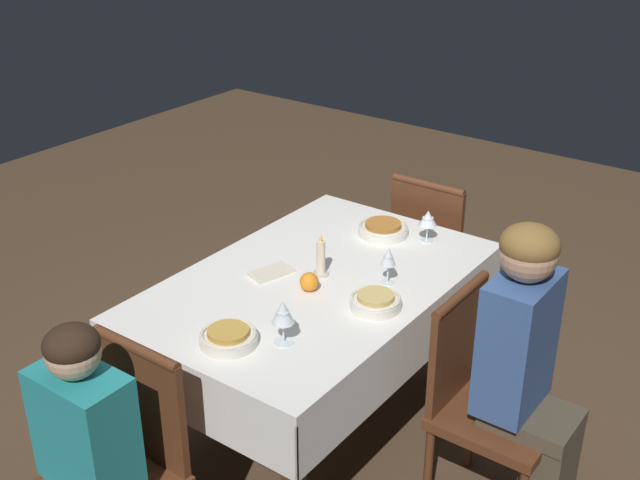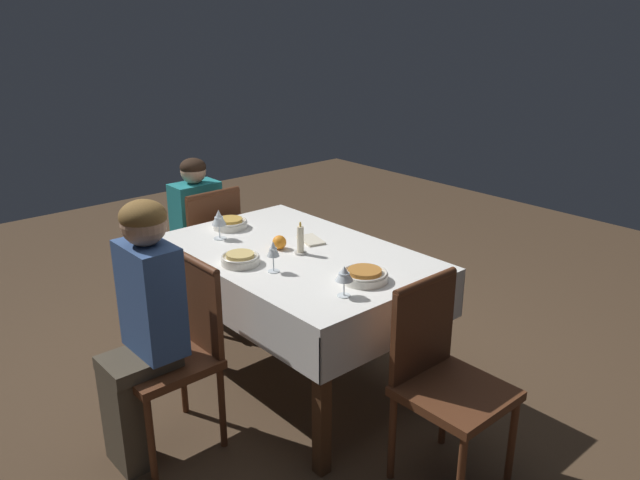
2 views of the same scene
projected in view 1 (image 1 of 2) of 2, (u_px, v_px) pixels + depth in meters
ground_plane at (315, 433)px, 3.44m from camera, size 8.00×8.00×0.00m
dining_table at (315, 299)px, 3.15m from camera, size 1.43×0.93×0.75m
chair_south at (483, 395)px, 2.86m from camera, size 0.41×0.41×0.89m
chair_west at (118, 464)px, 2.54m from camera, size 0.41×0.41×0.89m
chair_east at (436, 249)px, 3.93m from camera, size 0.41×0.41×0.89m
person_adult_denim at (528, 368)px, 2.71m from camera, size 0.30×0.34×1.19m
person_child_teal at (74, 472)px, 2.39m from camera, size 0.33×0.30×1.06m
bowl_south at (376, 301)px, 2.90m from camera, size 0.19×0.19×0.06m
wine_glass_south at (388, 258)px, 3.03m from camera, size 0.06×0.06×0.15m
bowl_west at (228, 337)px, 2.69m from camera, size 0.20×0.20×0.06m
wine_glass_west at (283, 313)px, 2.66m from camera, size 0.08×0.08×0.16m
bowl_east at (383, 229)px, 3.46m from camera, size 0.22×0.22×0.06m
wine_glass_east at (428, 219)px, 3.37m from camera, size 0.08×0.08×0.14m
candle_centerpiece at (320, 260)px, 3.11m from camera, size 0.06×0.06×0.17m
orange_fruit at (309, 282)px, 3.01m from camera, size 0.07×0.07×0.07m
napkin_red_folded at (271, 272)px, 3.15m from camera, size 0.19×0.14×0.01m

